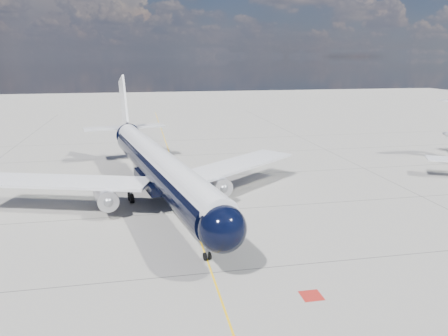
# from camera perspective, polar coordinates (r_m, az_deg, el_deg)

# --- Properties ---
(ground) EXTENTS (320.00, 320.00, 0.00)m
(ground) POSITION_cam_1_polar(r_m,az_deg,el_deg) (70.10, -6.37, -0.21)
(ground) COLOR gray
(ground) RESTS_ON ground
(taxiway_centerline) EXTENTS (0.16, 160.00, 0.01)m
(taxiway_centerline) POSITION_cam_1_polar(r_m,az_deg,el_deg) (65.29, -6.00, -1.28)
(taxiway_centerline) COLOR yellow
(taxiway_centerline) RESTS_ON ground
(red_marking) EXTENTS (1.60, 1.60, 0.01)m
(red_marking) POSITION_cam_1_polar(r_m,az_deg,el_deg) (34.92, 11.34, -16.03)
(red_marking) COLOR maroon
(red_marking) RESTS_ON ground
(main_airliner) EXTENTS (41.01, 50.51, 14.68)m
(main_airliner) POSITION_cam_1_polar(r_m,az_deg,el_deg) (54.85, -8.84, 0.52)
(main_airliner) COLOR black
(main_airliner) RESTS_ON ground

